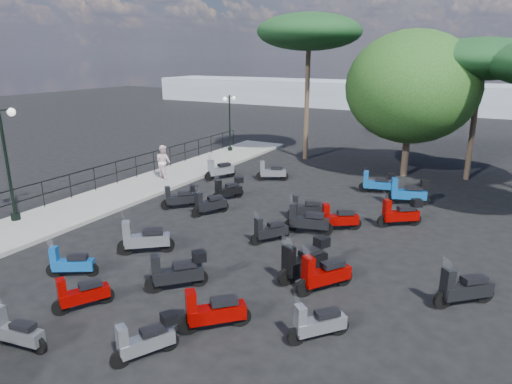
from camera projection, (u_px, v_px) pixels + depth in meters
The scene contains 33 objects.
ground at pixel (186, 255), 14.75m from camera, with size 120.00×120.00×0.00m, color black.
sidewalk at pixel (109, 199), 20.23m from camera, with size 3.00×30.00×0.15m, color slate.
railing at pixel (82, 178), 20.42m from camera, with size 0.04×26.04×1.10m.
lamp_post_1 at pixel (6, 157), 16.75m from camera, with size 0.34×1.27×4.31m.
lamp_post_2 at pixel (230, 119), 29.38m from camera, with size 0.42×1.04×3.59m.
pedestrian_far at pixel (163, 162), 23.10m from camera, with size 0.83×0.65×1.70m, color silver.
scooter_2 at pixel (70, 264), 13.20m from camera, with size 1.33×0.88×1.19m.
scooter_3 at pixel (181, 198), 19.03m from camera, with size 1.25×1.25×1.28m.
scooter_4 at pixel (210, 204), 18.30m from camera, with size 0.92×1.48×1.30m.
scooter_5 at pixel (220, 170), 23.54m from camera, with size 0.98×1.61×1.40m.
scooter_8 at pixel (81, 294), 11.49m from camera, with size 0.89×1.38×1.23m.
scooter_9 at pixel (144, 239), 14.71m from camera, with size 1.50×1.24×1.46m.
scooter_10 at pixel (228, 189), 20.21m from camera, with size 0.89×1.45×1.25m.
scooter_11 at pixel (272, 172), 23.25m from camera, with size 1.50×0.94×1.32m.
scooter_13 at pixel (16, 332), 9.95m from camera, with size 1.50×0.51×1.19m.
scooter_14 at pixel (177, 272), 12.45m from camera, with size 1.33×1.37×1.39m.
scooter_15 at pixel (307, 221), 16.33m from camera, with size 1.76×0.72×1.42m.
scooter_16 at pixel (338, 219), 16.66m from camera, with size 1.44×1.04×1.33m.
scooter_17 at pixel (306, 209), 17.81m from camera, with size 1.40×0.93×1.26m.
scooter_19 at pixel (146, 340), 9.62m from camera, with size 0.88×1.38×1.20m.
scooter_20 at pixel (213, 312), 10.60m from camera, with size 1.33×1.30×1.39m.
scooter_21 at pixel (304, 261), 13.05m from camera, with size 1.01×1.75×1.49m.
scooter_22 at pixel (270, 231), 15.62m from camera, with size 0.93×1.31×1.20m.
scooter_23 at pixel (377, 183), 21.14m from camera, with size 1.64×0.64×1.32m.
scooter_25 at pixel (317, 324), 10.24m from camera, with size 1.08×1.23×1.23m.
scooter_26 at pixel (324, 275), 12.37m from camera, with size 1.13×1.55×1.43m.
scooter_27 at pixel (464, 289), 11.64m from camera, with size 1.37×1.26×1.39m.
scooter_28 at pixel (400, 214), 17.04m from camera, with size 1.47×1.18×1.37m.
scooter_29 at pixel (408, 192), 19.51m from camera, with size 1.80×0.87×1.48m.
broadleaf_tree at pixel (412, 87), 23.05m from camera, with size 6.66×6.66×7.45m.
pine_0 at pixel (482, 59), 21.91m from camera, with size 5.81×5.81×7.03m.
pine_2 at pixel (309, 32), 26.11m from camera, with size 6.06×6.06×8.51m.
distant_hills at pixel (424, 97), 52.11m from camera, with size 70.00×8.00×3.00m, color gray.
Camera 1 is at (8.48, -10.78, 6.24)m, focal length 32.00 mm.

